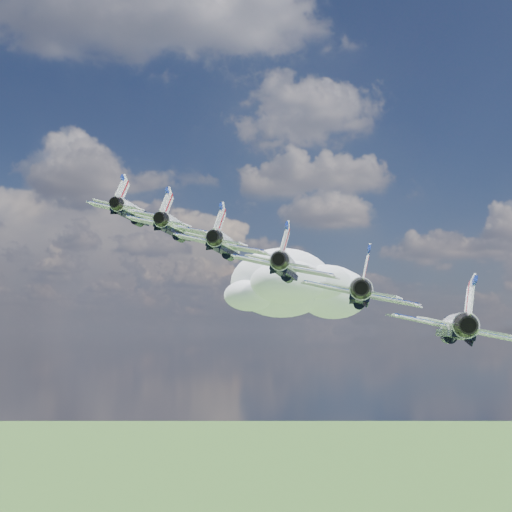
{
  "coord_description": "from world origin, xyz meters",
  "views": [
    {
      "loc": [
        -2.81,
        -77.36,
        140.01
      ],
      "look_at": [
        1.56,
        0.48,
        149.12
      ],
      "focal_mm": 45.0,
      "sensor_mm": 36.0,
      "label": 1
    }
  ],
  "objects_px": {
    "jet_2": "(227,246)",
    "jet_3": "(288,267)",
    "jet_4": "(361,293)",
    "jet_5": "(453,326)",
    "jet_0": "(135,213)",
    "jet_1": "(177,228)"
  },
  "relations": [
    {
      "from": "jet_4",
      "to": "jet_5",
      "type": "bearing_deg",
      "value": -35.11
    },
    {
      "from": "jet_0",
      "to": "jet_5",
      "type": "xyz_separation_m",
      "value": [
        34.72,
        -37.91,
        -17.34
      ]
    },
    {
      "from": "jet_0",
      "to": "jet_5",
      "type": "distance_m",
      "value": 54.26
    },
    {
      "from": "jet_0",
      "to": "jet_3",
      "type": "height_order",
      "value": "jet_0"
    },
    {
      "from": "jet_1",
      "to": "jet_4",
      "type": "distance_m",
      "value": 32.55
    },
    {
      "from": "jet_0",
      "to": "jet_2",
      "type": "bearing_deg",
      "value": -35.11
    },
    {
      "from": "jet_0",
      "to": "jet_2",
      "type": "height_order",
      "value": "jet_0"
    },
    {
      "from": "jet_0",
      "to": "jet_4",
      "type": "relative_size",
      "value": 1.0
    },
    {
      "from": "jet_4",
      "to": "jet_5",
      "type": "relative_size",
      "value": 1.0
    },
    {
      "from": "jet_2",
      "to": "jet_3",
      "type": "xyz_separation_m",
      "value": [
        6.94,
        -7.58,
        -3.47
      ]
    },
    {
      "from": "jet_2",
      "to": "jet_3",
      "type": "bearing_deg",
      "value": -35.11
    },
    {
      "from": "jet_2",
      "to": "jet_3",
      "type": "relative_size",
      "value": 1.0
    },
    {
      "from": "jet_0",
      "to": "jet_4",
      "type": "bearing_deg",
      "value": -35.11
    },
    {
      "from": "jet_1",
      "to": "jet_5",
      "type": "bearing_deg",
      "value": -35.11
    },
    {
      "from": "jet_2",
      "to": "jet_4",
      "type": "bearing_deg",
      "value": -35.11
    },
    {
      "from": "jet_0",
      "to": "jet_1",
      "type": "bearing_deg",
      "value": -35.11
    },
    {
      "from": "jet_5",
      "to": "jet_4",
      "type": "bearing_deg",
      "value": 144.89
    },
    {
      "from": "jet_0",
      "to": "jet_2",
      "type": "distance_m",
      "value": 21.7
    },
    {
      "from": "jet_0",
      "to": "jet_3",
      "type": "relative_size",
      "value": 1.0
    },
    {
      "from": "jet_1",
      "to": "jet_0",
      "type": "bearing_deg",
      "value": 144.89
    },
    {
      "from": "jet_3",
      "to": "jet_5",
      "type": "distance_m",
      "value": 21.7
    },
    {
      "from": "jet_2",
      "to": "jet_4",
      "type": "height_order",
      "value": "jet_2"
    }
  ]
}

